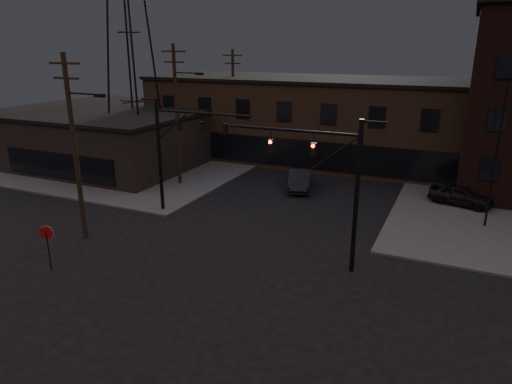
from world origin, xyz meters
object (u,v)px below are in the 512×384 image
Objects in this scene: traffic_signal_far at (174,144)px; parked_car_lot_a at (461,195)px; traffic_signal_near at (335,178)px; car_crossing at (299,179)px; stop_sign at (47,237)px.

traffic_signal_far reaches higher than parked_car_lot_a.
car_crossing is at bearing 116.27° from traffic_signal_near.
traffic_signal_far is at bearing -140.58° from car_crossing.
parked_car_lot_a is at bearing 28.39° from traffic_signal_far.
parked_car_lot_a is 0.90× the size of car_crossing.
traffic_signal_far is 3.23× the size of stop_sign.
car_crossing is at bearing 69.41° from stop_sign.
parked_car_lot_a is 12.25m from car_crossing.
stop_sign is 20.37m from car_crossing.
parked_car_lot_a is at bearing 45.56° from stop_sign.
traffic_signal_far is 1.63× the size of car_crossing.
stop_sign is 0.56× the size of parked_car_lot_a.
stop_sign reaches higher than car_crossing.
traffic_signal_far is at bearing 82.68° from stop_sign.
stop_sign is 0.51× the size of car_crossing.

